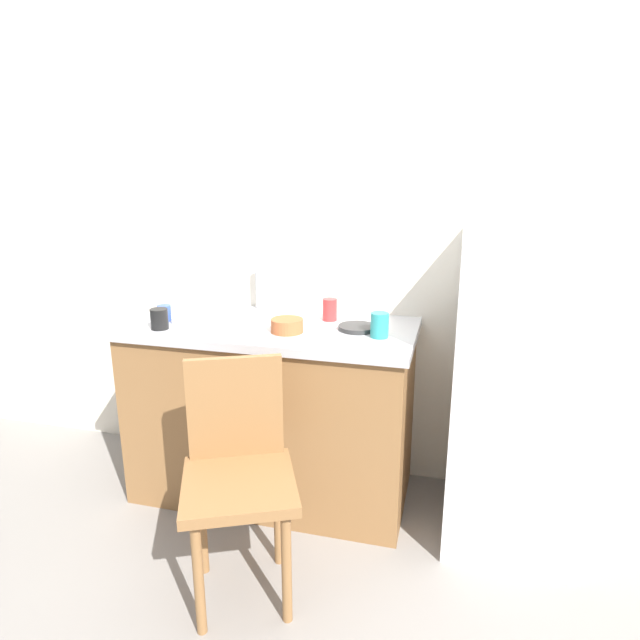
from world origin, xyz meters
TOP-DOWN VIEW (x-y plane):
  - ground_plane at (0.00, 0.00)m, footprint 8.00×8.00m
  - back_wall at (0.00, 1.00)m, footprint 4.80×0.10m
  - cabinet_base at (-0.31, 0.65)m, footprint 1.30×0.60m
  - countertop at (-0.31, 0.65)m, footprint 1.34×0.64m
  - faucet at (-0.46, 0.90)m, footprint 0.02×0.02m
  - refrigerator at (0.80, 0.63)m, footprint 0.53×0.63m
  - chair at (-0.21, 0.01)m, footprint 0.53×0.53m
  - dish_tray at (-0.60, 0.62)m, footprint 0.28×0.20m
  - terracotta_bowl at (-0.19, 0.55)m, footprint 0.14×0.14m
  - hotplate at (0.10, 0.66)m, footprint 0.17×0.17m
  - cup_black at (-0.76, 0.45)m, footprint 0.08×0.08m
  - cup_teal at (0.21, 0.57)m, footprint 0.08×0.08m
  - cup_red at (-0.05, 0.78)m, footprint 0.07×0.07m
  - cup_blue at (-0.81, 0.58)m, footprint 0.06×0.06m

SIDE VIEW (x-z plane):
  - ground_plane at x=0.00m, z-range 0.00..0.00m
  - cabinet_base at x=-0.31m, z-range 0.00..0.83m
  - chair at x=-0.21m, z-range 0.05..0.94m
  - refrigerator at x=0.80m, z-range 0.00..1.30m
  - countertop at x=-0.31m, z-range 0.83..0.87m
  - hotplate at x=0.10m, z-range 0.87..0.89m
  - dish_tray at x=-0.60m, z-range 0.87..0.92m
  - terracotta_bowl at x=-0.19m, z-range 0.87..0.93m
  - cup_blue at x=-0.81m, z-range 0.87..0.94m
  - cup_black at x=-0.76m, z-range 0.87..0.96m
  - cup_red at x=-0.05m, z-range 0.87..0.97m
  - cup_teal at x=0.21m, z-range 0.87..0.98m
  - faucet at x=-0.46m, z-range 0.87..1.09m
  - back_wall at x=0.00m, z-range 0.00..2.51m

